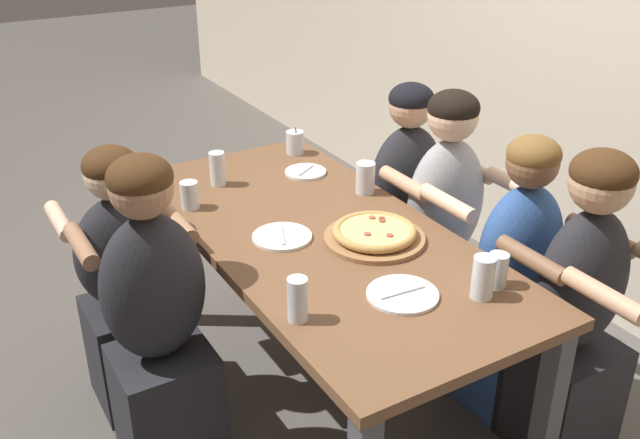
{
  "coord_description": "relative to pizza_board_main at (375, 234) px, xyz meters",
  "views": [
    {
      "loc": [
        2.02,
        -1.19,
        1.99
      ],
      "look_at": [
        0.0,
        0.0,
        0.82
      ],
      "focal_mm": 40.0,
      "sensor_mm": 36.0,
      "label": 1
    }
  ],
  "objects": [
    {
      "name": "dining_table",
      "position": [
        -0.16,
        -0.13,
        -0.12
      ],
      "size": [
        1.82,
        0.84,
        0.77
      ],
      "color": "brown",
      "rests_on": "ground"
    },
    {
      "name": "drinking_glass_a",
      "position": [
        0.45,
        0.16,
        0.02
      ],
      "size": [
        0.07,
        0.07,
        0.11
      ],
      "color": "silver",
      "rests_on": "dining_table"
    },
    {
      "name": "cocktail_glass_blue",
      "position": [
        -0.91,
        0.17,
        0.02
      ],
      "size": [
        0.08,
        0.08,
        0.13
      ],
      "color": "silver",
      "rests_on": "dining_table"
    },
    {
      "name": "diner_near_midleft",
      "position": [
        -0.55,
        -0.78,
        -0.29
      ],
      "size": [
        0.51,
        0.4,
        1.1
      ],
      "rotation": [
        0.0,
        0.0,
        1.57
      ],
      "color": "#232328",
      "rests_on": "ground"
    },
    {
      "name": "diner_far_center",
      "position": [
        -0.2,
        0.51,
        -0.24
      ],
      "size": [
        0.51,
        0.4,
        1.2
      ],
      "rotation": [
        0.0,
        0.0,
        -1.57
      ],
      "color": "#99999E",
      "rests_on": "ground"
    },
    {
      "name": "diner_far_midright",
      "position": [
        0.23,
        0.51,
        -0.27
      ],
      "size": [
        0.51,
        0.4,
        1.15
      ],
      "rotation": [
        0.0,
        0.0,
        -1.57
      ],
      "color": "#2D5193",
      "rests_on": "ground"
    },
    {
      "name": "diner_far_midleft",
      "position": [
        -0.48,
        0.51,
        -0.26
      ],
      "size": [
        0.51,
        0.4,
        1.17
      ],
      "rotation": [
        0.0,
        0.0,
        -1.57
      ],
      "color": "#232328",
      "rests_on": "ground"
    },
    {
      "name": "empty_plate_c",
      "position": [
        -0.19,
        -0.28,
        -0.02
      ],
      "size": [
        0.22,
        0.22,
        0.02
      ],
      "color": "white",
      "rests_on": "dining_table"
    },
    {
      "name": "ground_plane",
      "position": [
        -0.16,
        -0.13,
        -0.8
      ],
      "size": [
        18.0,
        18.0,
        0.0
      ],
      "primitive_type": "plane",
      "color": "#514C47",
      "rests_on": "ground"
    },
    {
      "name": "diner_near_center",
      "position": [
        -0.18,
        -0.78,
        -0.24
      ],
      "size": [
        0.51,
        0.4,
        1.2
      ],
      "rotation": [
        0.0,
        0.0,
        1.57
      ],
      "color": "#232328",
      "rests_on": "ground"
    },
    {
      "name": "drinking_glass_d",
      "position": [
        0.3,
        -0.48,
        0.04
      ],
      "size": [
        0.06,
        0.06,
        0.14
      ],
      "color": "silver",
      "rests_on": "dining_table"
    },
    {
      "name": "empty_plate_a",
      "position": [
        -0.67,
        0.09,
        -0.02
      ],
      "size": [
        0.18,
        0.18,
        0.02
      ],
      "color": "white",
      "rests_on": "dining_table"
    },
    {
      "name": "drinking_glass_b",
      "position": [
        0.48,
        0.08,
        0.04
      ],
      "size": [
        0.07,
        0.07,
        0.14
      ],
      "color": "silver",
      "rests_on": "dining_table"
    },
    {
      "name": "drinking_glass_c",
      "position": [
        -0.6,
        -0.47,
        0.02
      ],
      "size": [
        0.07,
        0.07,
        0.11
      ],
      "color": "silver",
      "rests_on": "dining_table"
    },
    {
      "name": "empty_plate_b",
      "position": [
        0.35,
        -0.13,
        -0.02
      ],
      "size": [
        0.23,
        0.23,
        0.02
      ],
      "color": "white",
      "rests_on": "dining_table"
    },
    {
      "name": "drinking_glass_f",
      "position": [
        -0.76,
        -0.29,
        0.04
      ],
      "size": [
        0.07,
        0.07,
        0.14
      ],
      "color": "silver",
      "rests_on": "dining_table"
    },
    {
      "name": "diner_far_right",
      "position": [
        0.53,
        0.51,
        -0.24
      ],
      "size": [
        0.51,
        0.4,
        1.19
      ],
      "rotation": [
        0.0,
        0.0,
        -1.57
      ],
      "color": "#232328",
      "rests_on": "ground"
    },
    {
      "name": "pizza_board_main",
      "position": [
        0.0,
        0.0,
        0.0
      ],
      "size": [
        0.37,
        0.37,
        0.05
      ],
      "color": "#996B42",
      "rests_on": "dining_table"
    },
    {
      "name": "drinking_glass_e",
      "position": [
        -0.37,
        0.21,
        0.04
      ],
      "size": [
        0.08,
        0.08,
        0.13
      ],
      "color": "silver",
      "rests_on": "dining_table"
    }
  ]
}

